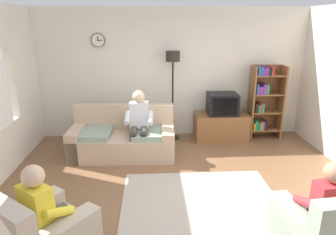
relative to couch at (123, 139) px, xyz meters
The scene contains 12 objects.
ground_plane 1.88m from the couch, 57.31° to the right, with size 12.00×12.00×0.00m, color brown.
back_wall_assembly 1.81m from the couch, 47.76° to the left, with size 6.20×0.17×2.70m.
couch is the anchor object (origin of this frame).
tv_stand 2.13m from the couch, 18.97° to the left, with size 1.10×0.56×0.56m.
tv 2.17m from the couch, 18.35° to the left, with size 0.60×0.49×0.44m.
bookshelf 3.05m from the couch, 14.62° to the left, with size 0.68×0.36×1.55m.
floor_lamp 1.70m from the couch, 38.65° to the left, with size 0.28×0.28×1.85m.
armchair_near_bookshelf 3.61m from the couch, 49.85° to the right, with size 0.88×0.95×0.90m.
area_rug 2.08m from the couch, 53.93° to the right, with size 2.20×1.70×0.01m, color #AD9E8E.
person_on_couch 0.51m from the couch, 19.28° to the right, with size 0.52×0.55×1.24m.
person_in_left_armchair 2.67m from the couch, 101.91° to the right, with size 0.62×0.64×1.12m.
person_in_right_armchair 3.55m from the couch, 49.02° to the right, with size 0.54×0.56×1.12m.
Camera 1 is at (-0.46, -3.75, 2.42)m, focal length 32.42 mm.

